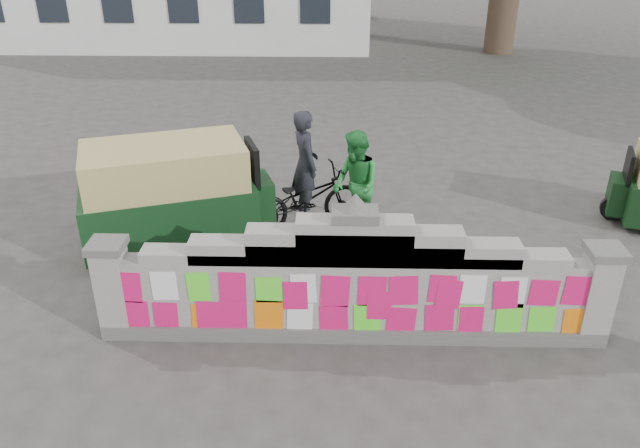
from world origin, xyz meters
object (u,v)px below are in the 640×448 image
object	(u,v)px
pedestrian	(356,185)
rickshaw_left	(173,194)
cyclist_bike	(306,199)
cyclist_rider	(305,178)

from	to	relation	value
pedestrian	rickshaw_left	world-z (taller)	pedestrian
pedestrian	rickshaw_left	distance (m)	2.94
pedestrian	rickshaw_left	size ratio (longest dim) A/B	0.57
rickshaw_left	cyclist_bike	bearing A→B (deg)	-1.55
pedestrian	rickshaw_left	xyz separation A→B (m)	(-2.91, -0.41, -0.01)
cyclist_rider	pedestrian	distance (m)	0.87
cyclist_rider	rickshaw_left	xyz separation A→B (m)	(-2.08, -0.65, -0.02)
cyclist_bike	rickshaw_left	size ratio (longest dim) A/B	0.64
cyclist_rider	rickshaw_left	size ratio (longest dim) A/B	0.57
cyclist_bike	pedestrian	size ratio (longest dim) A/B	1.14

